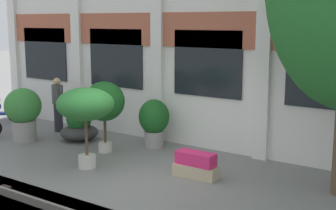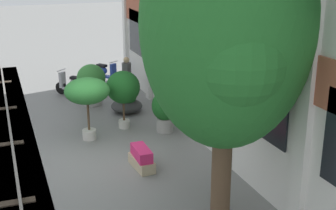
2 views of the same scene
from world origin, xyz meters
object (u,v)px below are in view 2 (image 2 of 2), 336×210
(potted_plant_terracotta_small, at_px, (87,93))
(potted_plant_glazed_jar, at_px, (91,82))
(potted_plant_stone_basin, at_px, (165,109))
(potted_plant_square_trough, at_px, (142,158))
(potted_plant_low_pan, at_px, (123,88))
(potted_plant_wide_bowl, at_px, (127,101))
(resident_by_doorway, at_px, (127,77))
(scooter_second_parked, at_px, (72,85))
(scooter_near_curb, at_px, (106,73))
(broadleaf_tree, at_px, (227,29))

(potted_plant_terracotta_small, bearing_deg, potted_plant_glazed_jar, 166.80)
(potted_plant_stone_basin, distance_m, potted_plant_square_trough, 2.67)
(potted_plant_square_trough, distance_m, potted_plant_low_pan, 3.14)
(potted_plant_wide_bowl, distance_m, resident_by_doorway, 1.42)
(potted_plant_terracotta_small, distance_m, scooter_second_parked, 4.71)
(potted_plant_square_trough, relative_size, potted_plant_wide_bowl, 0.93)
(potted_plant_terracotta_small, relative_size, scooter_near_curb, 1.56)
(resident_by_doorway, bearing_deg, potted_plant_terracotta_small, 67.33)
(scooter_second_parked, bearing_deg, resident_by_doorway, -170.66)
(potted_plant_square_trough, bearing_deg, scooter_second_parked, -175.10)
(potted_plant_low_pan, relative_size, resident_by_doorway, 1.11)
(potted_plant_stone_basin, height_order, potted_plant_terracotta_small, potted_plant_terracotta_small)
(potted_plant_glazed_jar, bearing_deg, potted_plant_stone_basin, 24.54)
(potted_plant_glazed_jar, height_order, potted_plant_low_pan, potted_plant_low_pan)
(broadleaf_tree, relative_size, potted_plant_glazed_jar, 4.31)
(potted_plant_glazed_jar, xyz_separation_m, scooter_near_curb, (-2.76, 1.14, -0.41))
(resident_by_doorway, bearing_deg, potted_plant_square_trough, 87.67)
(potted_plant_stone_basin, relative_size, scooter_second_parked, 1.23)
(broadleaf_tree, xyz_separation_m, scooter_second_parked, (-9.84, -1.40, -3.50))
(potted_plant_square_trough, height_order, scooter_second_parked, scooter_second_parked)
(potted_plant_glazed_jar, bearing_deg, potted_plant_terracotta_small, -13.20)
(broadleaf_tree, distance_m, resident_by_doorway, 9.05)
(potted_plant_glazed_jar, height_order, resident_by_doorway, resident_by_doorway)
(broadleaf_tree, distance_m, potted_plant_glazed_jar, 9.04)
(potted_plant_glazed_jar, xyz_separation_m, potted_plant_wide_bowl, (1.21, 0.95, -0.47))
(potted_plant_stone_basin, distance_m, potted_plant_wide_bowl, 2.30)
(broadleaf_tree, distance_m, potted_plant_stone_basin, 6.01)
(scooter_near_curb, distance_m, scooter_second_parked, 2.13)
(potted_plant_glazed_jar, bearing_deg, scooter_second_parked, -160.76)
(potted_plant_wide_bowl, bearing_deg, broadleaf_tree, -0.30)
(resident_by_doorway, bearing_deg, scooter_near_curb, -76.31)
(potted_plant_stone_basin, height_order, resident_by_doorway, resident_by_doorway)
(potted_plant_stone_basin, bearing_deg, resident_by_doorway, -176.30)
(potted_plant_stone_basin, xyz_separation_m, scooter_second_parked, (-4.79, -2.04, -0.29))
(potted_plant_glazed_jar, relative_size, scooter_near_curb, 1.25)
(scooter_near_curb, distance_m, resident_by_doorway, 2.73)
(potted_plant_terracotta_small, bearing_deg, broadleaf_tree, 17.61)
(potted_plant_glazed_jar, distance_m, potted_plant_terracotta_small, 3.34)
(potted_plant_glazed_jar, height_order, scooter_second_parked, potted_plant_glazed_jar)
(potted_plant_square_trough, bearing_deg, potted_plant_glazed_jar, -178.85)
(potted_plant_glazed_jar, xyz_separation_m, potted_plant_terracotta_small, (3.20, -0.75, 0.58))
(potted_plant_glazed_jar, bearing_deg, potted_plant_wide_bowl, 38.13)
(resident_by_doorway, bearing_deg, scooter_second_parked, -26.37)
(potted_plant_stone_basin, distance_m, resident_by_doorway, 3.48)
(potted_plant_wide_bowl, xyz_separation_m, resident_by_doorway, (-1.28, 0.38, 0.51))
(potted_plant_terracotta_small, xyz_separation_m, resident_by_doorway, (-3.27, 2.08, -0.55))
(broadleaf_tree, distance_m, potted_plant_square_trough, 4.71)
(scooter_near_curb, xyz_separation_m, resident_by_doorway, (2.69, 0.18, 0.45))
(broadleaf_tree, xyz_separation_m, scooter_near_curb, (-11.20, 0.23, -3.50))
(potted_plant_terracotta_small, height_order, scooter_near_curb, potted_plant_terracotta_small)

